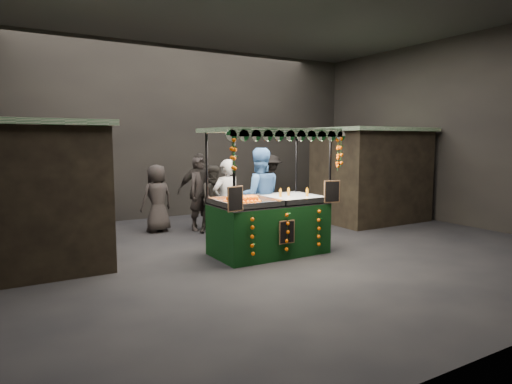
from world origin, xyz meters
TOP-DOWN VIEW (x-y plane):
  - ground at (0.00, 0.00)m, footprint 12.00×12.00m
  - market_hall at (0.00, 0.00)m, footprint 12.10×10.10m
  - neighbour_stall_left at (-4.40, 1.00)m, footprint 3.00×2.20m
  - neighbour_stall_right at (4.40, 1.50)m, footprint 3.00×2.20m
  - juice_stall at (-0.05, -0.25)m, footprint 2.56×1.51m
  - vendor_grey at (-0.43, 0.93)m, footprint 0.73×0.53m
  - vendor_blue at (0.19, 0.60)m, footprint 1.21×1.06m
  - shopper_0 at (-0.28, 2.68)m, footprint 0.78×0.62m
  - shopper_1 at (-0.09, 2.21)m, footprint 0.85×0.69m
  - shopper_2 at (-0.25, 2.74)m, footprint 1.23×0.89m
  - shopper_3 at (2.81, 4.18)m, footprint 1.15×1.35m
  - shopper_4 at (-1.30, 2.99)m, footprint 0.90×0.68m

SIDE VIEW (x-z plane):
  - ground at x=0.00m, z-range 0.00..0.00m
  - juice_stall at x=-0.05m, z-range -0.47..2.01m
  - shopper_1 at x=-0.09m, z-range 0.00..1.66m
  - shopper_4 at x=-1.30m, z-range 0.00..1.67m
  - shopper_3 at x=2.81m, z-range 0.00..1.81m
  - vendor_grey at x=-0.43m, z-range 0.00..1.86m
  - shopper_0 at x=-0.28m, z-range 0.00..1.86m
  - shopper_2 at x=-0.25m, z-range 0.00..1.94m
  - vendor_blue at x=0.19m, z-range 0.00..2.10m
  - neighbour_stall_left at x=-4.40m, z-range 0.01..2.61m
  - neighbour_stall_right at x=4.40m, z-range 0.01..2.61m
  - market_hall at x=0.00m, z-range 0.86..5.91m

